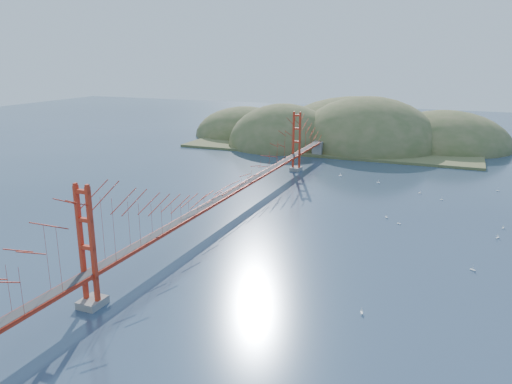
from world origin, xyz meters
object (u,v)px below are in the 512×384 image
at_px(bridge, 231,166).
at_px(sailboat_0, 362,312).
at_px(sailboat_1, 386,217).
at_px(sailboat_2, 473,269).

xyz_separation_m(bridge, sailboat_0, (23.26, -21.98, -6.87)).
relative_size(bridge, sailboat_1, 154.65).
bearing_deg(sailboat_2, sailboat_1, 127.55).
height_order(sailboat_1, sailboat_0, sailboat_1).
bearing_deg(bridge, sailboat_1, 17.10).
height_order(sailboat_1, sailboat_2, sailboat_2).
xyz_separation_m(sailboat_1, sailboat_0, (2.06, -28.50, -0.00)).
bearing_deg(sailboat_2, sailboat_0, -123.76).
height_order(bridge, sailboat_1, bridge).
height_order(sailboat_2, sailboat_0, sailboat_2).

